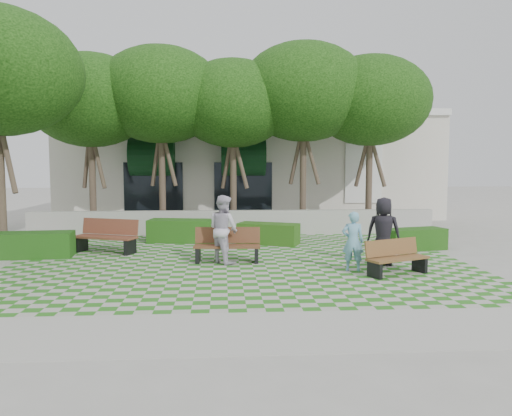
{
  "coord_description": "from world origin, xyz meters",
  "views": [
    {
      "loc": [
        -0.42,
        -12.27,
        2.61
      ],
      "look_at": [
        0.5,
        1.5,
        1.4
      ],
      "focal_mm": 35.0,
      "sensor_mm": 36.0,
      "label": 1
    }
  ],
  "objects": [
    {
      "name": "retaining_wall",
      "position": [
        0.0,
        6.2,
        0.45
      ],
      "size": [
        15.0,
        0.36,
        0.9
      ],
      "primitive_type": "cube",
      "color": "#9E9B93",
      "rests_on": "ground"
    },
    {
      "name": "ground",
      "position": [
        0.0,
        0.0,
        0.0
      ],
      "size": [
        90.0,
        90.0,
        0.0
      ],
      "primitive_type": "plane",
      "color": "gray",
      "rests_on": "ground"
    },
    {
      "name": "person_dark",
      "position": [
        3.74,
        0.31,
        0.88
      ],
      "size": [
        1.02,
        0.87,
        1.77
      ],
      "primitive_type": "imported",
      "rotation": [
        0.0,
        0.0,
        2.71
      ],
      "color": "black",
      "rests_on": "ground"
    },
    {
      "name": "lawn",
      "position": [
        0.0,
        1.0,
        0.01
      ],
      "size": [
        12.0,
        12.0,
        0.0
      ],
      "primitive_type": "plane",
      "color": "#2B721E",
      "rests_on": "ground"
    },
    {
      "name": "person_white",
      "position": [
        -0.41,
        0.82,
        0.9
      ],
      "size": [
        1.09,
        1.11,
        1.81
      ],
      "primitive_type": "imported",
      "rotation": [
        0.0,
        0.0,
        2.27
      ],
      "color": "silver",
      "rests_on": "ground"
    },
    {
      "name": "person_blue",
      "position": [
        2.75,
        -0.38,
        0.73
      ],
      "size": [
        0.59,
        0.43,
        1.47
      ],
      "primitive_type": "imported",
      "rotation": [
        0.0,
        0.0,
        2.98
      ],
      "color": "#6EABC8",
      "rests_on": "ground"
    },
    {
      "name": "building",
      "position": [
        0.93,
        14.08,
        2.52
      ],
      "size": [
        18.0,
        8.92,
        5.15
      ],
      "color": "beige",
      "rests_on": "ground"
    },
    {
      "name": "bench_east",
      "position": [
        3.67,
        -0.86,
        0.4
      ],
      "size": [
        1.66,
        1.12,
        0.83
      ],
      "rotation": [
        0.0,
        0.0,
        0.41
      ],
      "color": "brown",
      "rests_on": "ground"
    },
    {
      "name": "sidewalk_south",
      "position": [
        0.0,
        -4.7,
        0.01
      ],
      "size": [
        16.0,
        2.0,
        0.01
      ],
      "primitive_type": "cube",
      "color": "#9E9B93",
      "rests_on": "ground"
    },
    {
      "name": "hedge_midright",
      "position": [
        1.07,
        3.86,
        0.34
      ],
      "size": [
        2.11,
        1.51,
        0.69
      ],
      "primitive_type": "cube",
      "rotation": [
        0.0,
        0.0,
        -0.42
      ],
      "color": "#224B14",
      "rests_on": "ground"
    },
    {
      "name": "tree_row",
      "position": [
        -1.86,
        5.95,
        5.18
      ],
      "size": [
        17.7,
        13.4,
        7.41
      ],
      "color": "#47382B",
      "rests_on": "ground"
    },
    {
      "name": "hedge_midleft",
      "position": [
        -1.82,
        4.5,
        0.38
      ],
      "size": [
        2.29,
        1.24,
        0.76
      ],
      "primitive_type": "cube",
      "rotation": [
        0.0,
        0.0,
        -0.18
      ],
      "color": "#1E4C14",
      "rests_on": "ground"
    },
    {
      "name": "hedge_east",
      "position": [
        5.44,
        2.47,
        0.33
      ],
      "size": [
        2.0,
        1.2,
        0.66
      ],
      "primitive_type": "cube",
      "rotation": [
        0.0,
        0.0,
        0.26
      ],
      "color": "#1B4512",
      "rests_on": "ground"
    },
    {
      "name": "bench_west",
      "position": [
        -3.86,
        2.62,
        0.48
      ],
      "size": [
        1.98,
        1.28,
        0.99
      ],
      "rotation": [
        0.0,
        0.0,
        -0.38
      ],
      "color": "brown",
      "rests_on": "ground"
    },
    {
      "name": "bench_mid",
      "position": [
        -0.31,
        0.95,
        0.44
      ],
      "size": [
        1.78,
        0.69,
        0.92
      ],
      "rotation": [
        0.0,
        0.0,
        -0.06
      ],
      "color": "#522F1C",
      "rests_on": "ground"
    },
    {
      "name": "hedge_west",
      "position": [
        -5.69,
        1.94,
        0.36
      ],
      "size": [
        2.1,
        0.97,
        0.71
      ],
      "primitive_type": "cube",
      "rotation": [
        0.0,
        0.0,
        0.08
      ],
      "color": "#1A4612",
      "rests_on": "ground"
    }
  ]
}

